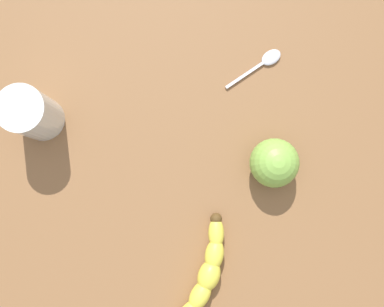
% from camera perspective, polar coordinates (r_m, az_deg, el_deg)
% --- Properties ---
extents(wooden_tabletop, '(1.20, 1.20, 0.03)m').
position_cam_1_polar(wooden_tabletop, '(0.76, -6.48, -3.12)').
color(wooden_tabletop, brown).
rests_on(wooden_tabletop, ground).
extents(banana, '(0.07, 0.19, 0.04)m').
position_cam_1_polar(banana, '(0.74, 1.77, -15.35)').
color(banana, yellow).
rests_on(banana, wooden_tabletop).
extents(smoothie_glass, '(0.07, 0.07, 0.11)m').
position_cam_1_polar(smoothie_glass, '(0.75, -19.94, 4.80)').
color(smoothie_glass, silver).
rests_on(smoothie_glass, wooden_tabletop).
extents(green_apple_fruit, '(0.08, 0.08, 0.08)m').
position_cam_1_polar(green_apple_fruit, '(0.72, 10.58, -1.21)').
color(green_apple_fruit, '#84B747').
rests_on(green_apple_fruit, wooden_tabletop).
extents(teaspoon, '(0.09, 0.09, 0.01)m').
position_cam_1_polar(teaspoon, '(0.78, 9.78, 11.88)').
color(teaspoon, silver).
rests_on(teaspoon, wooden_tabletop).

